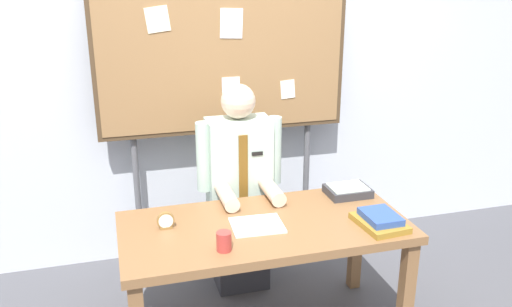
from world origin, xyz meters
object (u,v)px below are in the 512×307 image
Objects in this scene: book_stack at (380,220)px; paper_tray at (348,191)px; open_notebook at (257,225)px; person at (240,196)px; desk at (264,238)px; bulletin_board at (224,57)px; coffee_mug at (224,241)px; desk_clock at (166,221)px.

book_stack is 0.43m from paper_tray.
person is at bearing 85.28° from open_notebook.
book_stack reaches higher than open_notebook.
open_notebook is (-0.05, -0.58, 0.08)m from person.
open_notebook reaches higher than desk.
bulletin_board is at bearing 90.00° from desk.
open_notebook is at bearing 42.04° from coffee_mug.
coffee_mug is (0.25, -0.32, 0.01)m from desk_clock.
coffee_mug is (-0.28, -0.23, 0.14)m from desk.
paper_tray is (0.61, 0.24, 0.12)m from desk.
desk_clock is 0.95× the size of coffee_mug.
desk_clock is at bearing 167.13° from open_notebook.
desk is 15.86× the size of coffee_mug.
person is at bearing 90.00° from desk.
person reaches higher than desk_clock.
open_notebook is 0.70m from paper_tray.
coffee_mug is at bearing -137.96° from open_notebook.
desk_clock reaches higher than open_notebook.
open_notebook is (-0.05, -0.02, 0.10)m from desk.
person reaches higher than book_stack.
bulletin_board is 7.89× the size of paper_tray.
paper_tray is (0.65, 0.26, 0.02)m from open_notebook.
desk is 0.38m from coffee_mug.
coffee_mug is at bearing -103.11° from bulletin_board.
desk is 0.55m from desk_clock.
desk_clock is at bearing -121.09° from bulletin_board.
coffee_mug is (-0.28, -0.79, 0.13)m from person.
bulletin_board reaches higher than book_stack.
desk_clock is (-1.12, 0.28, 0.01)m from book_stack.
desk is 0.77× the size of bulletin_board.
coffee_mug reaches higher than desk_clock.
person is 4.97× the size of open_notebook.
desk_clock reaches higher than paper_tray.
person reaches higher than open_notebook.
open_notebook is at bearing -158.57° from paper_tray.
open_notebook is 1.07× the size of paper_tray.
book_stack is at bearing 2.19° from coffee_mug.
desk is 6.05× the size of paper_tray.
bulletin_board is 1.25m from open_notebook.
bulletin_board is 7.37× the size of open_notebook.
bulletin_board reaches higher than person.
coffee_mug is (-0.87, -0.03, 0.02)m from book_stack.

